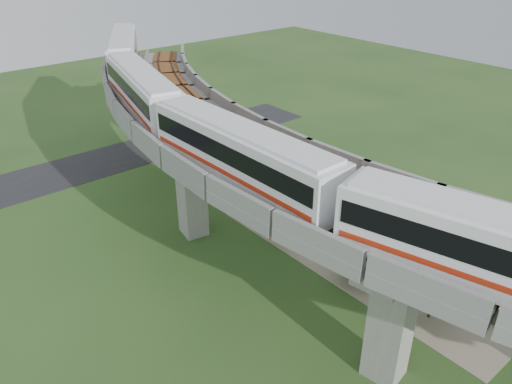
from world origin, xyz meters
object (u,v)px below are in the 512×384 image
Objects in this scene: metro_train at (215,114)px; car_dark at (328,186)px; car_white at (481,285)px; car_red at (441,252)px.

car_dark is at bearing 7.43° from metro_train.
car_red is at bearing 64.42° from car_white.
car_dark is (1.76, 14.17, -0.10)m from car_red.
car_white is 4.44m from car_red.
car_white is 18.66m from car_dark.
metro_train is 16.11× the size of car_dark.
car_white is at bearing -61.22° from car_red.
metro_train is 21.60m from car_red.
car_white is at bearing 156.34° from car_dark.
car_red reaches higher than car_dark.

